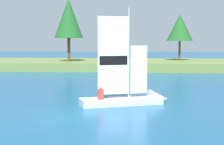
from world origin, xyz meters
name	(u,v)px	position (x,y,z in m)	size (l,w,h in m)	color
ground_plane	(73,118)	(0.00, 0.00, 0.00)	(200.00, 200.00, 0.00)	#195684
shore_bank	(118,64)	(0.00, 29.19, 0.46)	(80.00, 12.61, 0.93)	olive
shoreline_tree_midleft	(69,18)	(-5.64, 26.99, 5.92)	(3.32, 3.32, 7.30)	brown
shoreline_tree_centre	(180,28)	(7.46, 30.12, 4.94)	(3.23, 3.23, 5.66)	brown
sailboat	(135,97)	(2.57, 3.78, 0.38)	(4.88, 2.85, 5.42)	silver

